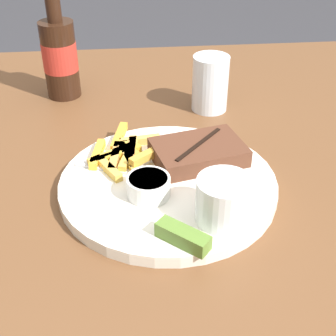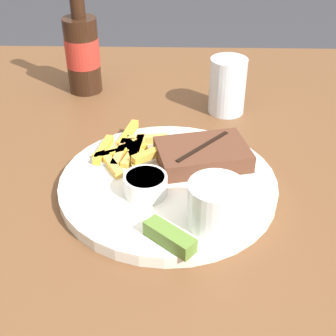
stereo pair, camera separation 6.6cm
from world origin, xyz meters
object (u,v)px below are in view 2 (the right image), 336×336
at_px(fork_utensil, 117,166).
at_px(beer_bottle, 82,50).
at_px(dinner_plate, 168,184).
at_px(coleslaw_cup, 216,202).
at_px(drinking_glass, 227,86).
at_px(knife_utensil, 174,162).
at_px(dipping_sauce_cup, 146,184).
at_px(pickle_spear, 170,237).
at_px(steak_portion, 203,154).

xyz_separation_m(fork_utensil, beer_bottle, (-0.10, 0.31, 0.07)).
bearing_deg(dinner_plate, coleslaw_cup, -56.17).
distance_m(dinner_plate, drinking_glass, 0.27).
xyz_separation_m(dinner_plate, coleslaw_cup, (0.06, -0.09, 0.04)).
bearing_deg(fork_utensil, drinking_glass, 72.04).
bearing_deg(coleslaw_cup, drinking_glass, 83.16).
bearing_deg(knife_utensil, dipping_sauce_cup, -175.64).
bearing_deg(fork_utensil, dipping_sauce_cup, -31.92).
distance_m(pickle_spear, drinking_glass, 0.39).
bearing_deg(beer_bottle, drinking_glass, -17.29).
bearing_deg(steak_portion, dipping_sauce_cup, -135.05).
height_order(dinner_plate, dipping_sauce_cup, dipping_sauce_cup).
bearing_deg(pickle_spear, steak_portion, 75.72).
bearing_deg(fork_utensil, dinner_plate, -0.00).
bearing_deg(dipping_sauce_cup, coleslaw_cup, -32.64).
bearing_deg(dipping_sauce_cup, drinking_glass, 64.92).
bearing_deg(coleslaw_cup, pickle_spear, -144.98).
height_order(steak_portion, pickle_spear, steak_portion).
xyz_separation_m(pickle_spear, fork_utensil, (-0.08, 0.16, -0.01)).
bearing_deg(pickle_spear, dinner_plate, 92.31).
height_order(dinner_plate, beer_bottle, beer_bottle).
distance_m(pickle_spear, beer_bottle, 0.51).
relative_size(steak_portion, coleslaw_cup, 2.12).
distance_m(dinner_plate, steak_portion, 0.07).
relative_size(pickle_spear, knife_utensil, 0.44).
height_order(steak_portion, beer_bottle, beer_bottle).
distance_m(steak_portion, coleslaw_cup, 0.14).
bearing_deg(fork_utensil, coleslaw_cup, -19.96).
bearing_deg(dinner_plate, fork_utensil, 158.61).
relative_size(coleslaw_cup, beer_bottle, 0.30).
xyz_separation_m(dipping_sauce_cup, pickle_spear, (0.04, -0.10, -0.01)).
xyz_separation_m(dinner_plate, beer_bottle, (-0.18, 0.34, 0.08)).
bearing_deg(coleslaw_cup, dipping_sauce_cup, 147.36).
height_order(steak_portion, coleslaw_cup, coleslaw_cup).
bearing_deg(pickle_spear, drinking_glass, 75.68).
height_order(steak_portion, knife_utensil, steak_portion).
bearing_deg(steak_portion, fork_utensil, -172.54).
xyz_separation_m(dipping_sauce_cup, drinking_glass, (0.13, 0.28, 0.02)).
height_order(dinner_plate, drinking_glass, drinking_glass).
bearing_deg(drinking_glass, dipping_sauce_cup, -115.08).
height_order(dinner_plate, fork_utensil, fork_utensil).
distance_m(dipping_sauce_cup, fork_utensil, 0.08).
height_order(dinner_plate, steak_portion, steak_portion).
bearing_deg(dinner_plate, dipping_sauce_cup, -131.77).
bearing_deg(knife_utensil, pickle_spear, -149.78).
xyz_separation_m(pickle_spear, drinking_glass, (0.10, 0.38, 0.02)).
bearing_deg(pickle_spear, knife_utensil, 89.03).
bearing_deg(drinking_glass, coleslaw_cup, -96.84).
xyz_separation_m(dipping_sauce_cup, fork_utensil, (-0.05, 0.06, -0.01)).
distance_m(fork_utensil, knife_utensil, 0.09).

